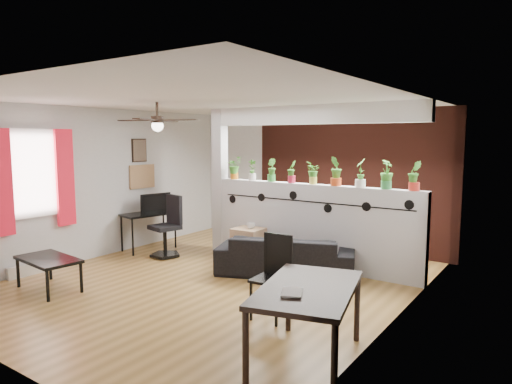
{
  "coord_description": "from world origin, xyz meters",
  "views": [
    {
      "loc": [
        4.15,
        -4.97,
        2.09
      ],
      "look_at": [
        0.31,
        0.6,
        1.28
      ],
      "focal_mm": 32.0,
      "sensor_mm": 36.0,
      "label": 1
    }
  ],
  "objects_px": {
    "potted_plant_6": "(361,172)",
    "cup": "(251,226)",
    "potted_plant_0": "(234,167)",
    "potted_plant_5": "(336,170)",
    "dining_table": "(308,295)",
    "coffee_table": "(48,261)",
    "office_chair": "(168,230)",
    "computer_desk": "(148,216)",
    "potted_plant_7": "(387,174)",
    "cube_shelf": "(248,245)",
    "ceiling_fan": "(157,122)",
    "potted_plant_4": "(313,172)",
    "potted_plant_8": "(415,175)",
    "folding_chair": "(275,269)",
    "potted_plant_3": "(292,171)",
    "potted_plant_2": "(271,169)",
    "sofa": "(286,256)",
    "potted_plant_1": "(252,169)"
  },
  "relations": [
    {
      "from": "potted_plant_1",
      "to": "potted_plant_2",
      "type": "xyz_separation_m",
      "value": [
        0.4,
        0.0,
        0.01
      ]
    },
    {
      "from": "potted_plant_4",
      "to": "potted_plant_8",
      "type": "distance_m",
      "value": 1.58
    },
    {
      "from": "coffee_table",
      "to": "folding_chair",
      "type": "bearing_deg",
      "value": 17.73
    },
    {
      "from": "cup",
      "to": "folding_chair",
      "type": "distance_m",
      "value": 2.32
    },
    {
      "from": "potted_plant_7",
      "to": "potted_plant_8",
      "type": "height_order",
      "value": "potted_plant_8"
    },
    {
      "from": "potted_plant_0",
      "to": "potted_plant_5",
      "type": "xyz_separation_m",
      "value": [
        1.98,
        0.0,
        0.03
      ]
    },
    {
      "from": "potted_plant_3",
      "to": "folding_chair",
      "type": "distance_m",
      "value": 2.52
    },
    {
      "from": "potted_plant_5",
      "to": "potted_plant_6",
      "type": "bearing_deg",
      "value": -0.0
    },
    {
      "from": "office_chair",
      "to": "potted_plant_8",
      "type": "bearing_deg",
      "value": 12.29
    },
    {
      "from": "potted_plant_4",
      "to": "computer_desk",
      "type": "xyz_separation_m",
      "value": [
        -3.05,
        -0.71,
        -0.91
      ]
    },
    {
      "from": "ceiling_fan",
      "to": "potted_plant_3",
      "type": "xyz_separation_m",
      "value": [
        1.21,
        1.8,
        -0.77
      ]
    },
    {
      "from": "potted_plant_0",
      "to": "computer_desk",
      "type": "relative_size",
      "value": 0.38
    },
    {
      "from": "potted_plant_8",
      "to": "cube_shelf",
      "type": "relative_size",
      "value": 0.73
    },
    {
      "from": "folding_chair",
      "to": "coffee_table",
      "type": "distance_m",
      "value": 3.21
    },
    {
      "from": "cube_shelf",
      "to": "computer_desk",
      "type": "relative_size",
      "value": 0.55
    },
    {
      "from": "potted_plant_0",
      "to": "coffee_table",
      "type": "relative_size",
      "value": 0.4
    },
    {
      "from": "potted_plant_3",
      "to": "coffee_table",
      "type": "xyz_separation_m",
      "value": [
        -2.06,
        -3.07,
        -1.14
      ]
    },
    {
      "from": "potted_plant_5",
      "to": "cup",
      "type": "xyz_separation_m",
      "value": [
        -1.35,
        -0.37,
        -0.96
      ]
    },
    {
      "from": "potted_plant_0",
      "to": "cube_shelf",
      "type": "xyz_separation_m",
      "value": [
        0.57,
        -0.37,
        -1.27
      ]
    },
    {
      "from": "potted_plant_4",
      "to": "office_chair",
      "type": "xyz_separation_m",
      "value": [
        -2.39,
        -0.87,
        -1.07
      ]
    },
    {
      "from": "potted_plant_2",
      "to": "cup",
      "type": "height_order",
      "value": "potted_plant_2"
    },
    {
      "from": "potted_plant_6",
      "to": "coffee_table",
      "type": "xyz_separation_m",
      "value": [
        -3.25,
        -3.07,
        -1.18
      ]
    },
    {
      "from": "potted_plant_5",
      "to": "coffee_table",
      "type": "distance_m",
      "value": 4.36
    },
    {
      "from": "ceiling_fan",
      "to": "dining_table",
      "type": "distance_m",
      "value": 3.63
    },
    {
      "from": "computer_desk",
      "to": "office_chair",
      "type": "distance_m",
      "value": 0.69
    },
    {
      "from": "potted_plant_0",
      "to": "potted_plant_3",
      "type": "xyz_separation_m",
      "value": [
        1.19,
        0.0,
        -0.02
      ]
    },
    {
      "from": "potted_plant_0",
      "to": "computer_desk",
      "type": "height_order",
      "value": "potted_plant_0"
    },
    {
      "from": "ceiling_fan",
      "to": "office_chair",
      "type": "distance_m",
      "value": 2.21
    },
    {
      "from": "coffee_table",
      "to": "office_chair",
      "type": "bearing_deg",
      "value": 88.36
    },
    {
      "from": "sofa",
      "to": "potted_plant_8",
      "type": "bearing_deg",
      "value": 177.34
    },
    {
      "from": "cube_shelf",
      "to": "potted_plant_4",
      "type": "bearing_deg",
      "value": 18.04
    },
    {
      "from": "dining_table",
      "to": "coffee_table",
      "type": "relative_size",
      "value": 1.48
    },
    {
      "from": "ceiling_fan",
      "to": "coffee_table",
      "type": "bearing_deg",
      "value": -123.91
    },
    {
      "from": "potted_plant_0",
      "to": "potted_plant_7",
      "type": "height_order",
      "value": "potted_plant_7"
    },
    {
      "from": "potted_plant_8",
      "to": "computer_desk",
      "type": "height_order",
      "value": "potted_plant_8"
    },
    {
      "from": "cube_shelf",
      "to": "folding_chair",
      "type": "xyz_separation_m",
      "value": [
        1.61,
        -1.73,
        0.28
      ]
    },
    {
      "from": "potted_plant_2",
      "to": "potted_plant_6",
      "type": "relative_size",
      "value": 0.9
    },
    {
      "from": "potted_plant_2",
      "to": "potted_plant_7",
      "type": "relative_size",
      "value": 0.92
    },
    {
      "from": "potted_plant_5",
      "to": "potted_plant_7",
      "type": "height_order",
      "value": "potted_plant_5"
    },
    {
      "from": "potted_plant_4",
      "to": "cube_shelf",
      "type": "xyz_separation_m",
      "value": [
        -1.01,
        -0.37,
        -1.25
      ]
    },
    {
      "from": "potted_plant_2",
      "to": "ceiling_fan",
      "type": "bearing_deg",
      "value": -114.23
    },
    {
      "from": "potted_plant_2",
      "to": "sofa",
      "type": "height_order",
      "value": "potted_plant_2"
    },
    {
      "from": "potted_plant_0",
      "to": "office_chair",
      "type": "relative_size",
      "value": 0.38
    },
    {
      "from": "potted_plant_3",
      "to": "cube_shelf",
      "type": "xyz_separation_m",
      "value": [
        -0.61,
        -0.37,
        -1.26
      ]
    },
    {
      "from": "potted_plant_1",
      "to": "computer_desk",
      "type": "xyz_separation_m",
      "value": [
        -1.86,
        -0.71,
        -0.92
      ]
    },
    {
      "from": "computer_desk",
      "to": "folding_chair",
      "type": "relative_size",
      "value": 1.08
    },
    {
      "from": "potted_plant_7",
      "to": "potted_plant_3",
      "type": "bearing_deg",
      "value": -180.0
    },
    {
      "from": "potted_plant_6",
      "to": "cup",
      "type": "relative_size",
      "value": 3.33
    },
    {
      "from": "cup",
      "to": "computer_desk",
      "type": "xyz_separation_m",
      "value": [
        -2.09,
        -0.34,
        -0.0
      ]
    },
    {
      "from": "ceiling_fan",
      "to": "potted_plant_4",
      "type": "distance_m",
      "value": 2.53
    }
  ]
}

